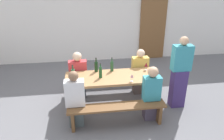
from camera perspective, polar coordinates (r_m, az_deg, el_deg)
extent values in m
plane|color=slate|center=(5.00, 0.00, -9.51)|extent=(24.00, 24.00, 0.00)
cube|color=white|center=(7.37, -3.48, 14.73)|extent=(14.00, 0.20, 3.20)
cube|color=brown|center=(7.70, 10.72, 10.59)|extent=(0.90, 0.06, 2.10)
cube|color=#9E7247|center=(4.64, 0.00, -1.98)|extent=(2.01, 0.79, 0.05)
cylinder|color=#9E7247|center=(4.51, -11.23, -8.77)|extent=(0.07, 0.07, 0.70)
cylinder|color=#9E7247|center=(4.74, 11.78, -7.09)|extent=(0.07, 0.07, 0.70)
cylinder|color=#9E7247|center=(5.08, -10.93, -4.78)|extent=(0.07, 0.07, 0.70)
cylinder|color=#9E7247|center=(5.29, 9.46, -3.48)|extent=(0.07, 0.07, 0.70)
cube|color=brown|center=(4.19, 1.34, -9.69)|extent=(1.91, 0.30, 0.04)
cube|color=brown|center=(4.28, -10.32, -12.93)|extent=(0.06, 0.24, 0.41)
cube|color=brown|center=(4.51, 12.27, -11.05)|extent=(0.06, 0.24, 0.41)
cube|color=brown|center=(5.39, -1.02, -1.67)|extent=(1.91, 0.30, 0.04)
cube|color=brown|center=(5.46, -9.94, -4.31)|extent=(0.06, 0.24, 0.41)
cube|color=brown|center=(5.64, 7.63, -3.21)|extent=(0.06, 0.24, 0.41)
cylinder|color=#194723|center=(4.53, -3.08, -0.68)|extent=(0.07, 0.07, 0.23)
cylinder|color=#194723|center=(4.47, -3.13, 1.15)|extent=(0.02, 0.02, 0.08)
cylinder|color=black|center=(4.45, -3.14, 1.70)|extent=(0.03, 0.03, 0.01)
cylinder|color=#143319|center=(4.84, -4.22, 0.86)|extent=(0.08, 0.08, 0.23)
cylinder|color=#143319|center=(4.78, -4.27, 2.60)|extent=(0.03, 0.03, 0.09)
cylinder|color=black|center=(4.76, -4.29, 3.17)|extent=(0.03, 0.03, 0.01)
cylinder|color=#234C2D|center=(4.52, -10.26, -1.17)|extent=(0.08, 0.08, 0.23)
cylinder|color=#234C2D|center=(4.46, -10.41, 0.67)|extent=(0.03, 0.03, 0.09)
cylinder|color=black|center=(4.44, -10.46, 1.26)|extent=(0.03, 0.03, 0.01)
cylinder|color=#234C2D|center=(4.85, -0.03, 0.95)|extent=(0.07, 0.07, 0.22)
cylinder|color=#234C2D|center=(4.79, -0.03, 2.66)|extent=(0.03, 0.03, 0.09)
cylinder|color=black|center=(4.78, -0.03, 3.23)|extent=(0.03, 0.03, 0.01)
cylinder|color=silver|center=(5.01, 8.98, 0.05)|extent=(0.06, 0.06, 0.01)
cylinder|color=silver|center=(4.99, 9.01, 0.51)|extent=(0.01, 0.01, 0.08)
cone|color=maroon|center=(4.96, 9.08, 1.46)|extent=(0.08, 0.08, 0.10)
cylinder|color=silver|center=(4.43, 5.27, -2.98)|extent=(0.06, 0.06, 0.01)
cylinder|color=silver|center=(4.41, 5.29, -2.43)|extent=(0.01, 0.01, 0.09)
cone|color=#D18C93|center=(4.38, 5.33, -1.50)|extent=(0.07, 0.07, 0.07)
cube|color=#4B575A|center=(4.39, -9.42, -11.53)|extent=(0.28, 0.24, 0.45)
cube|color=silver|center=(4.13, -9.86, -6.03)|extent=(0.37, 0.20, 0.52)
sphere|color=#846047|center=(3.97, -10.21, -1.59)|extent=(0.19, 0.19, 0.19)
cube|color=#473E51|center=(4.57, 10.07, -9.99)|extent=(0.26, 0.24, 0.45)
cube|color=teal|center=(4.33, 10.51, -4.77)|extent=(0.35, 0.20, 0.49)
sphere|color=tan|center=(4.18, 10.86, -0.52)|extent=(0.21, 0.21, 0.21)
cube|color=#4E5562|center=(5.32, -8.70, -4.80)|extent=(0.31, 0.24, 0.45)
cube|color=#C6383D|center=(5.11, -9.02, -0.17)|extent=(0.42, 0.20, 0.49)
sphere|color=beige|center=(4.98, -9.27, 3.52)|extent=(0.21, 0.21, 0.21)
cube|color=brown|center=(5.48, 7.18, -3.78)|extent=(0.29, 0.24, 0.45)
cube|color=gold|center=(5.28, 7.44, 0.82)|extent=(0.39, 0.20, 0.50)
sphere|color=beige|center=(5.16, 7.64, 4.42)|extent=(0.20, 0.20, 0.20)
cube|color=#3D2B66|center=(5.03, 17.06, -4.62)|extent=(0.31, 0.24, 0.88)
cube|color=teal|center=(4.74, 18.08, 3.06)|extent=(0.41, 0.20, 0.55)
sphere|color=tan|center=(4.63, 18.65, 7.34)|extent=(0.18, 0.18, 0.18)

